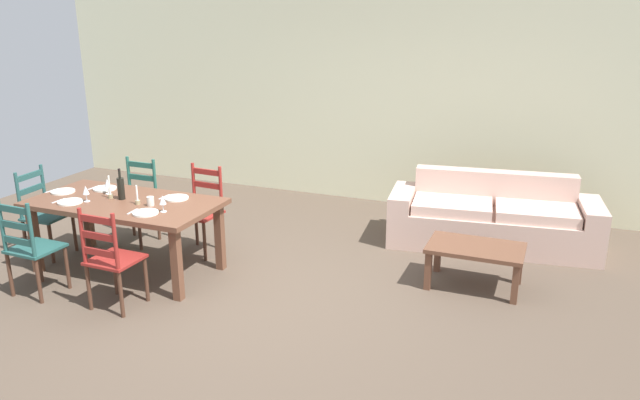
% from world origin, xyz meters
% --- Properties ---
extents(ground_plane, '(9.60, 9.60, 0.02)m').
position_xyz_m(ground_plane, '(0.00, 0.00, -0.01)').
color(ground_plane, brown).
extents(wall_far, '(9.60, 0.16, 2.70)m').
position_xyz_m(wall_far, '(0.00, 3.30, 1.35)').
color(wall_far, beige).
rests_on(wall_far, ground_plane).
extents(dining_table, '(1.90, 0.96, 0.75)m').
position_xyz_m(dining_table, '(-1.49, -0.01, 0.66)').
color(dining_table, brown).
rests_on(dining_table, ground_plane).
extents(dining_chair_near_left, '(0.43, 0.41, 0.96)m').
position_xyz_m(dining_chair_near_left, '(-1.94, -0.80, 0.48)').
color(dining_chair_near_left, '#23514C').
rests_on(dining_chair_near_left, ground_plane).
extents(dining_chair_near_right, '(0.43, 0.41, 0.96)m').
position_xyz_m(dining_chair_near_right, '(-1.07, -0.74, 0.48)').
color(dining_chair_near_right, maroon).
rests_on(dining_chair_near_right, ground_plane).
extents(dining_chair_far_left, '(0.42, 0.40, 0.96)m').
position_xyz_m(dining_chair_far_left, '(-1.92, 0.72, 0.48)').
color(dining_chair_far_left, '#245B4D').
rests_on(dining_chair_far_left, ground_plane).
extents(dining_chair_far_right, '(0.45, 0.43, 0.96)m').
position_xyz_m(dining_chair_far_right, '(-1.06, 0.72, 0.48)').
color(dining_chair_far_right, maroon).
rests_on(dining_chair_far_right, ground_plane).
extents(dining_chair_head_west, '(0.42, 0.44, 0.96)m').
position_xyz_m(dining_chair_head_west, '(-2.60, 0.01, 0.48)').
color(dining_chair_head_west, '#244F4D').
rests_on(dining_chair_head_west, ground_plane).
extents(dinner_plate_near_left, '(0.24, 0.24, 0.02)m').
position_xyz_m(dinner_plate_near_left, '(-1.94, -0.26, 0.76)').
color(dinner_plate_near_left, white).
rests_on(dinner_plate_near_left, dining_table).
extents(fork_near_left, '(0.02, 0.17, 0.01)m').
position_xyz_m(fork_near_left, '(-2.09, -0.26, 0.75)').
color(fork_near_left, silver).
rests_on(fork_near_left, dining_table).
extents(dinner_plate_near_right, '(0.24, 0.24, 0.02)m').
position_xyz_m(dinner_plate_near_right, '(-1.04, -0.26, 0.76)').
color(dinner_plate_near_right, white).
rests_on(dinner_plate_near_right, dining_table).
extents(fork_near_right, '(0.03, 0.17, 0.01)m').
position_xyz_m(fork_near_right, '(-1.19, -0.26, 0.75)').
color(fork_near_right, silver).
rests_on(fork_near_right, dining_table).
extents(dinner_plate_far_left, '(0.24, 0.24, 0.02)m').
position_xyz_m(dinner_plate_far_left, '(-1.94, 0.24, 0.76)').
color(dinner_plate_far_left, white).
rests_on(dinner_plate_far_left, dining_table).
extents(fork_far_left, '(0.02, 0.17, 0.01)m').
position_xyz_m(fork_far_left, '(-2.09, 0.24, 0.75)').
color(fork_far_left, silver).
rests_on(fork_far_left, dining_table).
extents(dinner_plate_far_right, '(0.24, 0.24, 0.02)m').
position_xyz_m(dinner_plate_far_right, '(-1.04, 0.24, 0.76)').
color(dinner_plate_far_right, white).
rests_on(dinner_plate_far_right, dining_table).
extents(fork_far_right, '(0.02, 0.17, 0.01)m').
position_xyz_m(fork_far_right, '(-1.19, 0.24, 0.75)').
color(fork_far_right, silver).
rests_on(fork_far_right, dining_table).
extents(dinner_plate_head_west, '(0.24, 0.24, 0.02)m').
position_xyz_m(dinner_plate_head_west, '(-2.27, -0.01, 0.76)').
color(dinner_plate_head_west, white).
rests_on(dinner_plate_head_west, dining_table).
extents(fork_head_west, '(0.03, 0.17, 0.01)m').
position_xyz_m(fork_head_west, '(-2.42, -0.01, 0.75)').
color(fork_head_west, silver).
rests_on(fork_head_west, dining_table).
extents(wine_bottle, '(0.07, 0.07, 0.32)m').
position_xyz_m(wine_bottle, '(-1.54, 0.03, 0.87)').
color(wine_bottle, black).
rests_on(wine_bottle, dining_table).
extents(wine_glass_near_left, '(0.06, 0.06, 0.16)m').
position_xyz_m(wine_glass_near_left, '(-1.81, -0.17, 0.86)').
color(wine_glass_near_left, white).
rests_on(wine_glass_near_left, dining_table).
extents(wine_glass_near_right, '(0.06, 0.06, 0.16)m').
position_xyz_m(wine_glass_near_right, '(-0.91, -0.15, 0.86)').
color(wine_glass_near_right, white).
rests_on(wine_glass_near_right, dining_table).
extents(wine_glass_far_left, '(0.06, 0.06, 0.16)m').
position_xyz_m(wine_glass_far_left, '(-1.79, 0.12, 0.86)').
color(wine_glass_far_left, white).
rests_on(wine_glass_far_left, dining_table).
extents(coffee_cup_primary, '(0.07, 0.07, 0.09)m').
position_xyz_m(coffee_cup_primary, '(-1.14, -0.04, 0.80)').
color(coffee_cup_primary, beige).
rests_on(coffee_cup_primary, dining_table).
extents(candle_tall, '(0.05, 0.05, 0.24)m').
position_xyz_m(candle_tall, '(-1.67, 0.01, 0.82)').
color(candle_tall, '#998C66').
rests_on(candle_tall, dining_table).
extents(candle_short, '(0.05, 0.05, 0.19)m').
position_xyz_m(candle_short, '(-1.29, -0.05, 0.80)').
color(candle_short, '#998C66').
rests_on(candle_short, dining_table).
extents(couch, '(2.36, 1.08, 0.80)m').
position_xyz_m(couch, '(1.87, 2.13, 0.29)').
color(couch, '#CDA998').
rests_on(couch, ground_plane).
extents(coffee_table, '(0.90, 0.56, 0.42)m').
position_xyz_m(coffee_table, '(1.86, 0.91, 0.36)').
color(coffee_table, brown).
rests_on(coffee_table, ground_plane).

